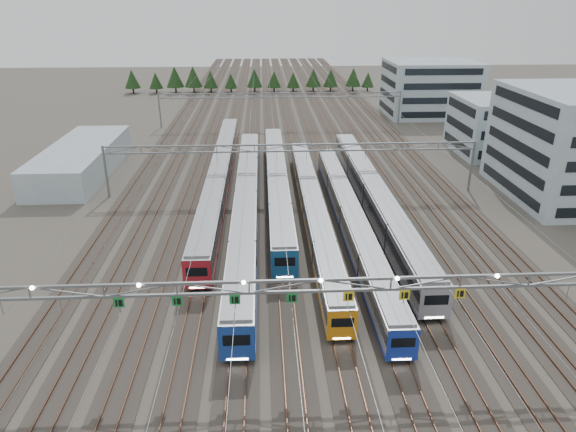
{
  "coord_description": "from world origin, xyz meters",
  "views": [
    {
      "loc": [
        -4.3,
        -34.72,
        28.16
      ],
      "look_at": [
        -1.41,
        22.89,
        3.5
      ],
      "focal_mm": 32.0,
      "sensor_mm": 36.0,
      "label": 1
    }
  ],
  "objects_px": {
    "train_b": "(246,203)",
    "depot_bldg_north": "(430,88)",
    "train_c": "(277,182)",
    "gantry_far": "(281,99)",
    "depot_bldg_south": "(575,145)",
    "depot_bldg_mid": "(495,126)",
    "train_a": "(220,174)",
    "gantry_mid": "(292,154)",
    "train_e": "(350,218)",
    "train_f": "(374,196)",
    "train_d": "(313,207)",
    "west_shed": "(81,159)",
    "gantry_near": "(320,289)"
  },
  "relations": [
    {
      "from": "train_e",
      "to": "depot_bldg_north",
      "type": "distance_m",
      "value": 78.11
    },
    {
      "from": "train_a",
      "to": "gantry_near",
      "type": "height_order",
      "value": "gantry_near"
    },
    {
      "from": "train_d",
      "to": "gantry_mid",
      "type": "xyz_separation_m",
      "value": [
        -2.25,
        10.82,
        4.4
      ]
    },
    {
      "from": "train_e",
      "to": "train_f",
      "type": "distance_m",
      "value": 8.36
    },
    {
      "from": "train_e",
      "to": "depot_bldg_mid",
      "type": "bearing_deg",
      "value": 46.37
    },
    {
      "from": "train_d",
      "to": "west_shed",
      "type": "bearing_deg",
      "value": 148.89
    },
    {
      "from": "train_a",
      "to": "train_f",
      "type": "bearing_deg",
      "value": -25.89
    },
    {
      "from": "depot_bldg_south",
      "to": "west_shed",
      "type": "xyz_separation_m",
      "value": [
        -77.72,
        14.95,
        -5.61
      ]
    },
    {
      "from": "train_c",
      "to": "gantry_far",
      "type": "bearing_deg",
      "value": 87.18
    },
    {
      "from": "gantry_mid",
      "to": "west_shed",
      "type": "height_order",
      "value": "gantry_mid"
    },
    {
      "from": "train_d",
      "to": "gantry_near",
      "type": "height_order",
      "value": "gantry_near"
    },
    {
      "from": "train_c",
      "to": "gantry_mid",
      "type": "bearing_deg",
      "value": 15.7
    },
    {
      "from": "train_b",
      "to": "train_f",
      "type": "distance_m",
      "value": 18.08
    },
    {
      "from": "train_c",
      "to": "depot_bldg_mid",
      "type": "relative_size",
      "value": 3.34
    },
    {
      "from": "train_a",
      "to": "gantry_far",
      "type": "distance_m",
      "value": 43.29
    },
    {
      "from": "train_e",
      "to": "train_f",
      "type": "height_order",
      "value": "train_f"
    },
    {
      "from": "train_a",
      "to": "train_b",
      "type": "xyz_separation_m",
      "value": [
        4.5,
        -12.67,
        0.06
      ]
    },
    {
      "from": "train_f",
      "to": "west_shed",
      "type": "bearing_deg",
      "value": 157.35
    },
    {
      "from": "train_e",
      "to": "depot_bldg_north",
      "type": "xyz_separation_m",
      "value": [
        31.94,
        71.13,
        4.73
      ]
    },
    {
      "from": "gantry_near",
      "to": "depot_bldg_north",
      "type": "distance_m",
      "value": 104.16
    },
    {
      "from": "train_d",
      "to": "depot_bldg_north",
      "type": "xyz_separation_m",
      "value": [
        36.44,
        67.39,
        4.75
      ]
    },
    {
      "from": "train_a",
      "to": "west_shed",
      "type": "xyz_separation_m",
      "value": [
        -24.43,
        8.66,
        0.22
      ]
    },
    {
      "from": "gantry_near",
      "to": "depot_bldg_mid",
      "type": "xyz_separation_m",
      "value": [
        40.46,
        60.87,
        -1.77
      ]
    },
    {
      "from": "gantry_far",
      "to": "depot_bldg_south",
      "type": "bearing_deg",
      "value": -48.72
    },
    {
      "from": "train_e",
      "to": "gantry_far",
      "type": "distance_m",
      "value": 60.1
    },
    {
      "from": "gantry_mid",
      "to": "gantry_far",
      "type": "xyz_separation_m",
      "value": [
        0.0,
        45.0,
        0.0
      ]
    },
    {
      "from": "train_d",
      "to": "depot_bldg_south",
      "type": "relative_size",
      "value": 2.48
    },
    {
      "from": "depot_bldg_south",
      "to": "gantry_mid",
      "type": "bearing_deg",
      "value": 176.08
    },
    {
      "from": "gantry_mid",
      "to": "west_shed",
      "type": "relative_size",
      "value": 1.88
    },
    {
      "from": "depot_bldg_north",
      "to": "train_c",
      "type": "bearing_deg",
      "value": -125.59
    },
    {
      "from": "train_b",
      "to": "west_shed",
      "type": "bearing_deg",
      "value": 143.6
    },
    {
      "from": "train_c",
      "to": "train_f",
      "type": "distance_m",
      "value": 15.15
    },
    {
      "from": "train_f",
      "to": "depot_bldg_south",
      "type": "relative_size",
      "value": 2.55
    },
    {
      "from": "train_b",
      "to": "depot_bldg_north",
      "type": "relative_size",
      "value": 2.85
    },
    {
      "from": "depot_bldg_south",
      "to": "depot_bldg_mid",
      "type": "relative_size",
      "value": 1.38
    },
    {
      "from": "train_c",
      "to": "gantry_far",
      "type": "relative_size",
      "value": 0.95
    },
    {
      "from": "gantry_mid",
      "to": "train_f",
      "type": "bearing_deg",
      "value": -33.73
    },
    {
      "from": "train_c",
      "to": "depot_bldg_mid",
      "type": "distance_m",
      "value": 47.83
    },
    {
      "from": "depot_bldg_north",
      "to": "train_e",
      "type": "bearing_deg",
      "value": -114.18
    },
    {
      "from": "train_f",
      "to": "train_d",
      "type": "bearing_deg",
      "value": -159.82
    },
    {
      "from": "train_b",
      "to": "depot_bldg_mid",
      "type": "bearing_deg",
      "value": 32.47
    },
    {
      "from": "depot_bldg_mid",
      "to": "gantry_far",
      "type": "bearing_deg",
      "value": 149.04
    },
    {
      "from": "train_c",
      "to": "train_d",
      "type": "distance_m",
      "value": 11.14
    },
    {
      "from": "train_e",
      "to": "depot_bldg_south",
      "type": "xyz_separation_m",
      "value": [
        35.29,
        11.67,
        6.0
      ]
    },
    {
      "from": "train_f",
      "to": "depot_bldg_north",
      "type": "height_order",
      "value": "depot_bldg_north"
    },
    {
      "from": "train_a",
      "to": "train_e",
      "type": "xyz_separation_m",
      "value": [
        18.0,
        -17.96,
        -0.17
      ]
    },
    {
      "from": "gantry_near",
      "to": "gantry_mid",
      "type": "height_order",
      "value": "gantry_near"
    },
    {
      "from": "train_b",
      "to": "depot_bldg_south",
      "type": "bearing_deg",
      "value": 7.45
    },
    {
      "from": "gantry_near",
      "to": "depot_bldg_north",
      "type": "bearing_deg",
      "value": 68.17
    },
    {
      "from": "train_d",
      "to": "train_f",
      "type": "xyz_separation_m",
      "value": [
        9.0,
        3.31,
        0.27
      ]
    }
  ]
}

